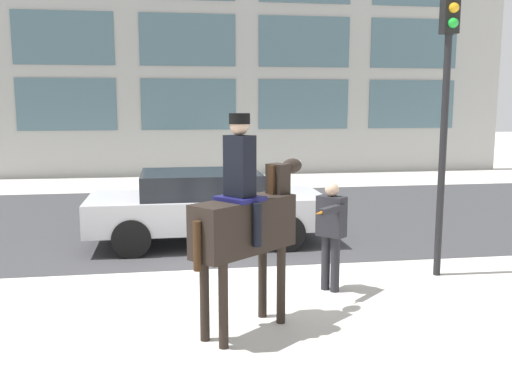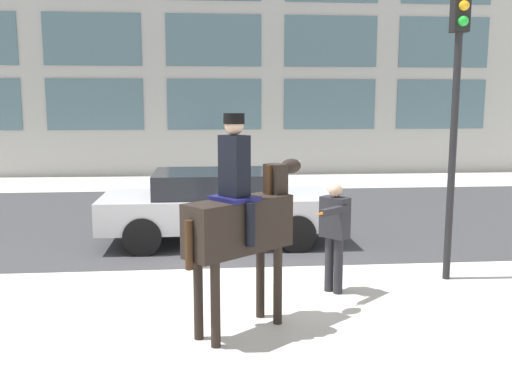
{
  "view_description": "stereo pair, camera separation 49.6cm",
  "coord_description": "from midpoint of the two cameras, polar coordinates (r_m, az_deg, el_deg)",
  "views": [
    {
      "loc": [
        -0.84,
        -8.58,
        2.73
      ],
      "look_at": [
        0.3,
        -1.28,
        1.56
      ],
      "focal_mm": 40.0,
      "sensor_mm": 36.0,
      "label": 1
    },
    {
      "loc": [
        -0.35,
        -8.64,
        2.73
      ],
      "look_at": [
        0.3,
        -1.28,
        1.56
      ],
      "focal_mm": 40.0,
      "sensor_mm": 36.0,
      "label": 2
    }
  ],
  "objects": [
    {
      "name": "mounted_horse_lead",
      "position": [
        6.68,
        -3.13,
        -2.75
      ],
      "size": [
        1.55,
        1.33,
        2.6
      ],
      "rotation": [
        0.0,
        0.0,
        0.67
      ],
      "color": "black",
      "rests_on": "ground_plane"
    },
    {
      "name": "street_car_near_lane",
      "position": [
        11.12,
        -6.37,
        -1.29
      ],
      "size": [
        4.5,
        2.0,
        1.4
      ],
      "color": "#B7B7BC",
      "rests_on": "ground_plane"
    },
    {
      "name": "road_surface",
      "position": [
        13.65,
        -6.22,
        -2.57
      ],
      "size": [
        24.73,
        8.5,
        0.01
      ],
      "color": "#38383A",
      "rests_on": "ground_plane"
    },
    {
      "name": "traffic_light",
      "position": [
        9.14,
        17.04,
        10.04
      ],
      "size": [
        0.24,
        0.29,
        4.45
      ],
      "color": "black",
      "rests_on": "ground_plane"
    },
    {
      "name": "pedestrian_bystander",
      "position": [
        8.23,
        5.81,
        -3.61
      ],
      "size": [
        0.64,
        0.85,
        1.6
      ],
      "rotation": [
        0.0,
        0.0,
        -2.41
      ],
      "color": "#232328",
      "rests_on": "ground_plane"
    },
    {
      "name": "ground_plane",
      "position": [
        9.05,
        -4.76,
        -8.57
      ],
      "size": [
        80.0,
        80.0,
        0.0
      ],
      "primitive_type": "plane",
      "color": "beige"
    }
  ]
}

